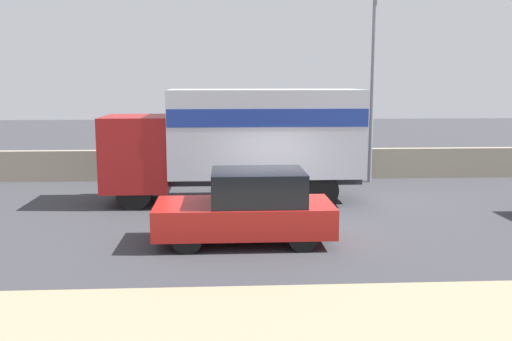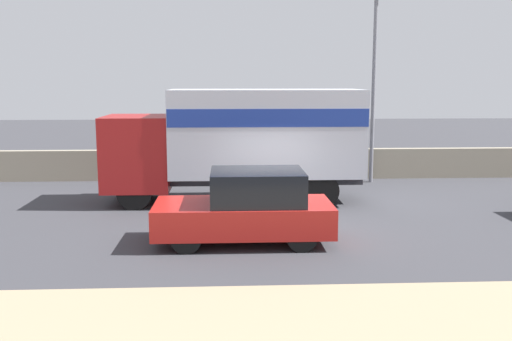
# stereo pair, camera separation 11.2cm
# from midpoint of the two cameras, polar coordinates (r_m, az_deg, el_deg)

# --- Properties ---
(ground_plane) EXTENTS (80.00, 80.00, 0.00)m
(ground_plane) POSITION_cam_midpoint_polar(r_m,az_deg,el_deg) (14.53, 1.71, -5.66)
(ground_plane) COLOR #38383D
(stone_wall_backdrop) EXTENTS (60.00, 0.35, 1.13)m
(stone_wall_backdrop) POSITION_cam_midpoint_polar(r_m,az_deg,el_deg) (21.36, 0.07, 0.64)
(stone_wall_backdrop) COLOR gray
(stone_wall_backdrop) RESTS_ON ground_plane
(street_lamp) EXTENTS (0.56, 0.28, 6.69)m
(street_lamp) POSITION_cam_midpoint_polar(r_m,az_deg,el_deg) (20.93, 11.44, 9.43)
(street_lamp) COLOR slate
(street_lamp) RESTS_ON ground_plane
(box_truck) EXTENTS (7.68, 2.41, 3.41)m
(box_truck) POSITION_cam_midpoint_polar(r_m,az_deg,el_deg) (17.23, -1.59, 3.40)
(box_truck) COLOR maroon
(box_truck) RESTS_ON ground_plane
(car_hatchback) EXTENTS (4.02, 1.83, 1.67)m
(car_hatchback) POSITION_cam_midpoint_polar(r_m,az_deg,el_deg) (13.00, -1.01, -3.74)
(car_hatchback) COLOR #B21E19
(car_hatchback) RESTS_ON ground_plane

